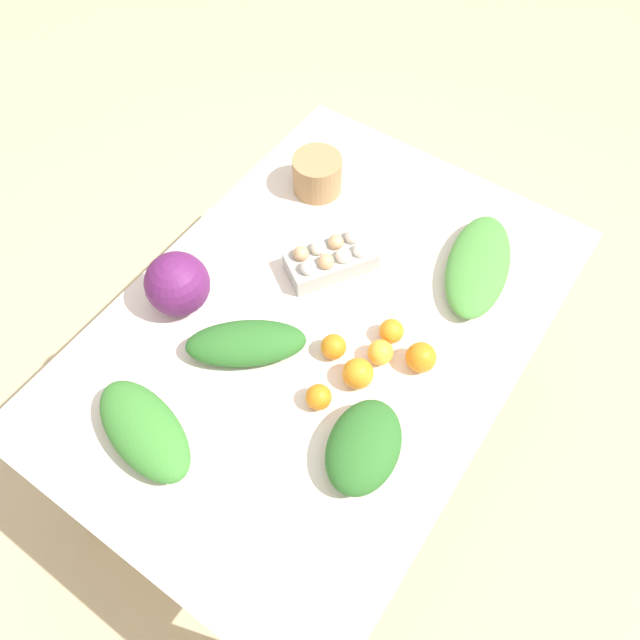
{
  "coord_description": "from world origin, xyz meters",
  "views": [
    {
      "loc": [
        0.73,
        0.5,
        2.17
      ],
      "look_at": [
        0.0,
        0.0,
        0.77
      ],
      "focal_mm": 35.0,
      "sensor_mm": 36.0,
      "label": 1
    }
  ],
  "objects_px": {
    "orange_0": "(319,397)",
    "orange_5": "(391,331)",
    "cabbage_purple": "(177,284)",
    "paper_bag": "(317,174)",
    "orange_4": "(358,373)",
    "greens_bunch_kale": "(246,343)",
    "orange_1": "(421,357)",
    "orange_3": "(333,347)",
    "greens_bunch_beet_tops": "(478,265)",
    "greens_bunch_chard": "(144,430)",
    "orange_2": "(379,354)",
    "egg_carton": "(331,259)",
    "greens_bunch_dandelion": "(364,446)"
  },
  "relations": [
    {
      "from": "paper_bag",
      "to": "orange_5",
      "type": "height_order",
      "value": "paper_bag"
    },
    {
      "from": "greens_bunch_beet_tops",
      "to": "orange_3",
      "type": "bearing_deg",
      "value": -22.66
    },
    {
      "from": "cabbage_purple",
      "to": "greens_bunch_beet_tops",
      "type": "distance_m",
      "value": 0.82
    },
    {
      "from": "greens_bunch_chard",
      "to": "orange_4",
      "type": "distance_m",
      "value": 0.53
    },
    {
      "from": "greens_bunch_kale",
      "to": "cabbage_purple",
      "type": "bearing_deg",
      "value": -95.27
    },
    {
      "from": "orange_3",
      "to": "paper_bag",
      "type": "bearing_deg",
      "value": -141.23
    },
    {
      "from": "orange_2",
      "to": "orange_4",
      "type": "distance_m",
      "value": 0.08
    },
    {
      "from": "orange_4",
      "to": "orange_2",
      "type": "bearing_deg",
      "value": 171.03
    },
    {
      "from": "cabbage_purple",
      "to": "paper_bag",
      "type": "height_order",
      "value": "cabbage_purple"
    },
    {
      "from": "orange_1",
      "to": "orange_2",
      "type": "height_order",
      "value": "orange_1"
    },
    {
      "from": "greens_bunch_beet_tops",
      "to": "orange_5",
      "type": "xyz_separation_m",
      "value": [
        0.32,
        -0.09,
        -0.0
      ]
    },
    {
      "from": "greens_bunch_chard",
      "to": "orange_0",
      "type": "height_order",
      "value": "greens_bunch_chard"
    },
    {
      "from": "cabbage_purple",
      "to": "orange_1",
      "type": "distance_m",
      "value": 0.66
    },
    {
      "from": "greens_bunch_beet_tops",
      "to": "greens_bunch_dandelion",
      "type": "bearing_deg",
      "value": 2.2
    },
    {
      "from": "greens_bunch_dandelion",
      "to": "orange_5",
      "type": "height_order",
      "value": "greens_bunch_dandelion"
    },
    {
      "from": "cabbage_purple",
      "to": "greens_bunch_beet_tops",
      "type": "xyz_separation_m",
      "value": [
        -0.54,
        0.61,
        -0.05
      ]
    },
    {
      "from": "egg_carton",
      "to": "orange_2",
      "type": "distance_m",
      "value": 0.32
    },
    {
      "from": "greens_bunch_chard",
      "to": "orange_2",
      "type": "relative_size",
      "value": 4.66
    },
    {
      "from": "orange_4",
      "to": "greens_bunch_kale",
      "type": "bearing_deg",
      "value": -72.1
    },
    {
      "from": "greens_bunch_beet_tops",
      "to": "greens_bunch_kale",
      "type": "height_order",
      "value": "greens_bunch_kale"
    },
    {
      "from": "greens_bunch_kale",
      "to": "orange_0",
      "type": "relative_size",
      "value": 4.75
    },
    {
      "from": "orange_0",
      "to": "orange_5",
      "type": "distance_m",
      "value": 0.27
    },
    {
      "from": "greens_bunch_chard",
      "to": "orange_0",
      "type": "xyz_separation_m",
      "value": [
        -0.31,
        0.28,
        -0.01
      ]
    },
    {
      "from": "paper_bag",
      "to": "orange_1",
      "type": "distance_m",
      "value": 0.68
    },
    {
      "from": "egg_carton",
      "to": "greens_bunch_chard",
      "type": "xyz_separation_m",
      "value": [
        0.67,
        -0.07,
        0.0
      ]
    },
    {
      "from": "orange_0",
      "to": "orange_1",
      "type": "relative_size",
      "value": 0.83
    },
    {
      "from": "cabbage_purple",
      "to": "greens_bunch_kale",
      "type": "height_order",
      "value": "cabbage_purple"
    },
    {
      "from": "greens_bunch_chard",
      "to": "orange_3",
      "type": "bearing_deg",
      "value": 152.21
    },
    {
      "from": "orange_0",
      "to": "orange_5",
      "type": "relative_size",
      "value": 1.0
    },
    {
      "from": "greens_bunch_beet_tops",
      "to": "greens_bunch_kale",
      "type": "xyz_separation_m",
      "value": [
        0.57,
        -0.37,
        0.01
      ]
    },
    {
      "from": "egg_carton",
      "to": "orange_4",
      "type": "bearing_deg",
      "value": 77.02
    },
    {
      "from": "orange_5",
      "to": "orange_0",
      "type": "bearing_deg",
      "value": -10.48
    },
    {
      "from": "orange_0",
      "to": "orange_3",
      "type": "xyz_separation_m",
      "value": [
        -0.14,
        -0.05,
        0.0
      ]
    },
    {
      "from": "orange_1",
      "to": "greens_bunch_kale",
      "type": "bearing_deg",
      "value": -60.46
    },
    {
      "from": "orange_1",
      "to": "orange_4",
      "type": "height_order",
      "value": "same"
    },
    {
      "from": "greens_bunch_chard",
      "to": "greens_bunch_beet_tops",
      "type": "xyz_separation_m",
      "value": [
        -0.89,
        0.42,
        -0.01
      ]
    },
    {
      "from": "cabbage_purple",
      "to": "paper_bag",
      "type": "distance_m",
      "value": 0.56
    },
    {
      "from": "orange_2",
      "to": "cabbage_purple",
      "type": "bearing_deg",
      "value": -74.31
    },
    {
      "from": "orange_5",
      "to": "greens_bunch_kale",
      "type": "bearing_deg",
      "value": -48.91
    },
    {
      "from": "greens_bunch_dandelion",
      "to": "orange_0",
      "type": "xyz_separation_m",
      "value": [
        -0.05,
        -0.16,
        -0.02
      ]
    },
    {
      "from": "egg_carton",
      "to": "orange_3",
      "type": "height_order",
      "value": "egg_carton"
    },
    {
      "from": "greens_bunch_beet_tops",
      "to": "orange_1",
      "type": "relative_size",
      "value": 4.73
    },
    {
      "from": "orange_3",
      "to": "orange_4",
      "type": "height_order",
      "value": "orange_4"
    },
    {
      "from": "cabbage_purple",
      "to": "greens_bunch_beet_tops",
      "type": "relative_size",
      "value": 0.46
    },
    {
      "from": "cabbage_purple",
      "to": "greens_bunch_beet_tops",
      "type": "height_order",
      "value": "cabbage_purple"
    },
    {
      "from": "paper_bag",
      "to": "greens_bunch_kale",
      "type": "xyz_separation_m",
      "value": [
        0.58,
        0.18,
        -0.02
      ]
    },
    {
      "from": "cabbage_purple",
      "to": "egg_carton",
      "type": "bearing_deg",
      "value": 140.87
    },
    {
      "from": "greens_bunch_beet_tops",
      "to": "greens_bunch_kale",
      "type": "relative_size",
      "value": 1.2
    },
    {
      "from": "greens_bunch_chard",
      "to": "greens_bunch_beet_tops",
      "type": "height_order",
      "value": "greens_bunch_chard"
    },
    {
      "from": "cabbage_purple",
      "to": "greens_bunch_kale",
      "type": "bearing_deg",
      "value": 84.73
    }
  ]
}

